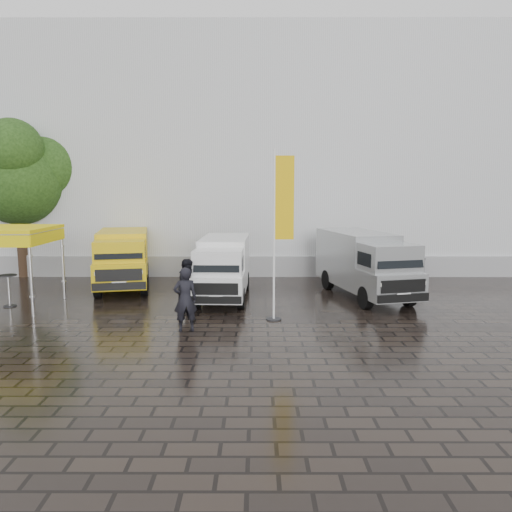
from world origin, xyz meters
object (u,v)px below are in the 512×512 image
at_px(person_front, 185,299).
at_px(canopy_tent, 7,233).
at_px(flagpole, 280,225).
at_px(van_silver, 365,265).
at_px(cocktail_table, 9,291).
at_px(van_white, 223,269).
at_px(person_tent, 189,287).
at_px(wheelie_bin, 417,268).
at_px(van_yellow, 123,260).

bearing_deg(person_front, canopy_tent, -37.48).
height_order(canopy_tent, flagpole, flagpole).
xyz_separation_m(van_silver, canopy_tent, (-13.18, -1.83, 1.44)).
bearing_deg(canopy_tent, cocktail_table, 135.68).
height_order(van_white, person_tent, van_white).
bearing_deg(cocktail_table, person_front, -24.34).
distance_m(van_white, cocktail_table, 7.87).
relative_size(cocktail_table, person_front, 0.60).
distance_m(flagpole, person_tent, 3.82).
distance_m(wheelie_bin, person_front, 13.14).
relative_size(flagpole, wheelie_bin, 5.51).
height_order(van_silver, person_tent, van_silver).
bearing_deg(van_white, van_yellow, 158.55).
height_order(van_silver, person_front, van_silver).
bearing_deg(flagpole, van_white, 122.30).
bearing_deg(person_tent, van_yellow, 71.79).
relative_size(van_yellow, wheelie_bin, 5.26).
distance_m(van_silver, cocktail_table, 13.43).
bearing_deg(canopy_tent, flagpole, -9.87).
xyz_separation_m(van_yellow, person_front, (3.59, -6.45, -0.24)).
xyz_separation_m(van_silver, person_front, (-6.43, -4.82, -0.29)).
height_order(van_yellow, person_tent, van_yellow).
bearing_deg(van_yellow, cocktail_table, -146.09).
distance_m(van_yellow, wheelie_bin, 13.58).
xyz_separation_m(van_yellow, flagpole, (6.49, -5.14, 1.91)).
relative_size(van_white, van_silver, 0.92).
height_order(van_white, cocktail_table, van_white).
distance_m(van_white, van_silver, 5.60).
height_order(van_silver, cocktail_table, van_silver).
bearing_deg(wheelie_bin, van_white, -154.10).
xyz_separation_m(van_white, cocktail_table, (-7.72, -1.44, -0.58)).
height_order(flagpole, person_tent, flagpole).
height_order(canopy_tent, person_tent, canopy_tent).
distance_m(wheelie_bin, person_tent, 12.02).
height_order(flagpole, cocktail_table, flagpole).
height_order(van_silver, canopy_tent, canopy_tent).
bearing_deg(wheelie_bin, flagpole, -132.07).
height_order(van_white, wheelie_bin, van_white).
height_order(canopy_tent, wheelie_bin, canopy_tent).
distance_m(van_silver, flagpole, 5.32).
height_order(van_white, flagpole, flagpole).
bearing_deg(flagpole, van_silver, 44.75).
bearing_deg(van_white, person_front, -98.78).
bearing_deg(person_tent, flagpole, -68.99).
relative_size(van_white, cocktail_table, 4.56).
relative_size(van_silver, flagpole, 1.05).
distance_m(canopy_tent, flagpole, 9.79).
height_order(cocktail_table, person_front, person_front).
relative_size(canopy_tent, person_front, 1.51).
distance_m(van_white, person_tent, 2.73).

